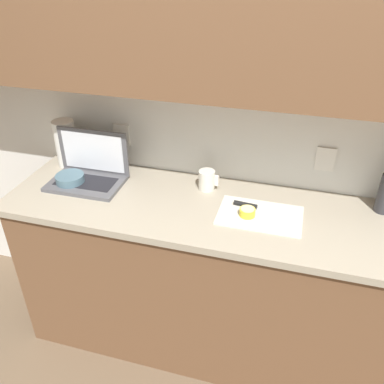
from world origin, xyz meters
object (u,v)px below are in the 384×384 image
(cutting_board, at_px, (260,215))
(knife, at_px, (254,207))
(laptop, at_px, (89,170))
(bowl_white, at_px, (70,180))
(paper_towel_roll, at_px, (66,143))
(measuring_cup, at_px, (207,180))
(lemon_half_cut, at_px, (247,212))

(cutting_board, bearing_deg, knife, 128.41)
(laptop, height_order, knife, laptop)
(knife, distance_m, bowl_white, 0.94)
(cutting_board, relative_size, paper_towel_roll, 1.47)
(cutting_board, distance_m, measuring_cup, 0.34)
(laptop, bearing_deg, measuring_cup, 7.44)
(measuring_cup, height_order, paper_towel_roll, paper_towel_roll)
(measuring_cup, distance_m, bowl_white, 0.70)
(knife, relative_size, bowl_white, 2.05)
(knife, bearing_deg, lemon_half_cut, -101.04)
(cutting_board, xyz_separation_m, knife, (-0.03, 0.04, 0.01))
(knife, xyz_separation_m, lemon_half_cut, (-0.02, -0.07, 0.01))
(laptop, distance_m, cutting_board, 0.90)
(cutting_board, bearing_deg, measuring_cup, 149.73)
(bowl_white, height_order, paper_towel_roll, paper_towel_roll)
(knife, bearing_deg, measuring_cup, 159.41)
(knife, xyz_separation_m, paper_towel_roll, (-1.06, 0.17, 0.11))
(cutting_board, distance_m, lemon_half_cut, 0.06)
(laptop, height_order, measuring_cup, laptop)
(laptop, distance_m, measuring_cup, 0.61)
(knife, height_order, paper_towel_roll, paper_towel_roll)
(lemon_half_cut, height_order, measuring_cup, measuring_cup)
(knife, bearing_deg, cutting_board, -45.98)
(lemon_half_cut, bearing_deg, cutting_board, 22.52)
(laptop, relative_size, knife, 1.30)
(laptop, xyz_separation_m, paper_towel_roll, (-0.20, 0.13, 0.07))
(cutting_board, height_order, bowl_white, bowl_white)
(laptop, bearing_deg, knife, -3.36)
(lemon_half_cut, xyz_separation_m, measuring_cup, (-0.24, 0.19, 0.02))
(paper_towel_roll, bearing_deg, lemon_half_cut, -12.94)
(laptop, bearing_deg, bowl_white, -137.75)
(cutting_board, relative_size, bowl_white, 2.65)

